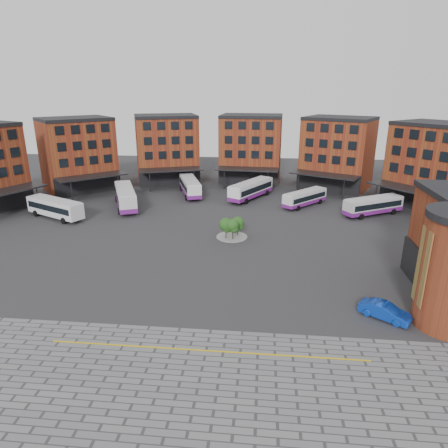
# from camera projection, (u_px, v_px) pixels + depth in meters

# --- Properties ---
(ground) EXTENTS (160.00, 160.00, 0.00)m
(ground) POSITION_uv_depth(u_px,v_px,m) (206.00, 274.00, 45.71)
(ground) COLOR #28282B
(ground) RESTS_ON ground
(paving_zone) EXTENTS (50.00, 22.00, 0.02)m
(paving_zone) POSITION_uv_depth(u_px,v_px,m) (188.00, 431.00, 24.82)
(paving_zone) COLOR slate
(paving_zone) RESTS_ON ground
(yellow_line) EXTENTS (26.00, 0.15, 0.02)m
(yellow_line) POSITION_uv_depth(u_px,v_px,m) (206.00, 351.00, 32.34)
(yellow_line) COLOR gold
(yellow_line) RESTS_ON paving_zone
(main_building) EXTENTS (94.14, 42.48, 14.60)m
(main_building) POSITION_uv_depth(u_px,v_px,m) (209.00, 156.00, 79.79)
(main_building) COLOR brown
(main_building) RESTS_ON ground
(tree_island) EXTENTS (4.40, 4.40, 3.04)m
(tree_island) POSITION_uv_depth(u_px,v_px,m) (232.00, 226.00, 55.90)
(tree_island) COLOR gray
(tree_island) RESTS_ON ground
(bus_a) EXTENTS (11.16, 7.29, 3.17)m
(bus_a) POSITION_uv_depth(u_px,v_px,m) (55.00, 207.00, 64.55)
(bus_a) COLOR white
(bus_a) RESTS_ON ground
(bus_b) EXTENTS (7.65, 12.77, 3.56)m
(bus_b) POSITION_uv_depth(u_px,v_px,m) (125.00, 197.00, 70.28)
(bus_b) COLOR silver
(bus_b) RESTS_ON ground
(bus_c) EXTENTS (6.37, 11.96, 3.30)m
(bus_c) POSITION_uv_depth(u_px,v_px,m) (190.00, 186.00, 78.52)
(bus_c) COLOR white
(bus_c) RESTS_ON ground
(bus_d) EXTENTS (8.32, 11.67, 3.35)m
(bus_d) POSITION_uv_depth(u_px,v_px,m) (251.00, 189.00, 75.85)
(bus_d) COLOR white
(bus_d) RESTS_ON ground
(bus_e) EXTENTS (8.40, 8.77, 2.78)m
(bus_e) POSITION_uv_depth(u_px,v_px,m) (305.00, 198.00, 71.24)
(bus_e) COLOR white
(bus_e) RESTS_ON ground
(bus_f) EXTENTS (10.62, 7.48, 3.04)m
(bus_f) POSITION_uv_depth(u_px,v_px,m) (373.00, 206.00, 66.11)
(bus_f) COLOR silver
(bus_f) RESTS_ON ground
(blue_car) EXTENTS (4.68, 3.90, 1.51)m
(blue_car) POSITION_uv_depth(u_px,v_px,m) (385.00, 311.00, 36.66)
(blue_car) COLOR #0D35AB
(blue_car) RESTS_ON ground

